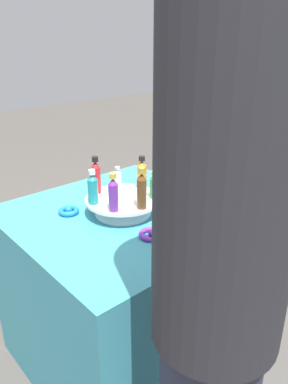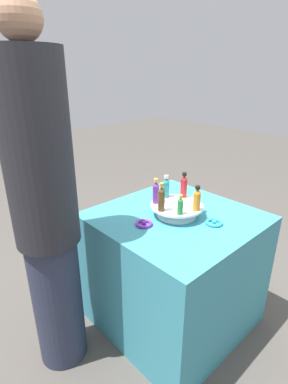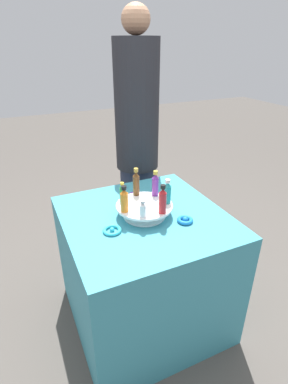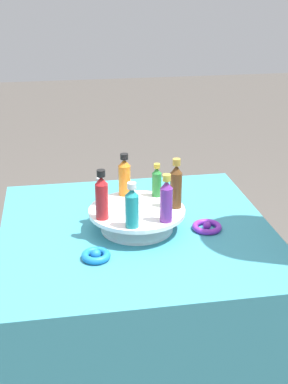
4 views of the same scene
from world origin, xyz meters
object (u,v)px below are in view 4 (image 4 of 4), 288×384
(display_stand, at_px, (137,217))
(bottle_clear, at_px, (100,192))
(bottle_orange, at_px, (125,176))
(ribbon_bow_purple, at_px, (207,227))
(bottle_purple, at_px, (166,200))
(bottle_teal, at_px, (132,207))
(ribbon_bow_teal, at_px, (107,201))
(bottle_red, at_px, (102,196))
(ribbon_bow_blue, at_px, (96,255))
(bottle_green, at_px, (157,181))
(bottle_brown, at_px, (176,185))

(display_stand, bearing_deg, bottle_clear, 61.54)
(bottle_orange, distance_m, ribbon_bow_purple, 0.30)
(bottle_purple, bearing_deg, bottle_teal, 100.11)
(ribbon_bow_teal, bearing_deg, bottle_red, 171.07)
(bottle_red, distance_m, ribbon_bow_blue, 0.17)
(bottle_green, distance_m, ribbon_bow_teal, 0.21)
(ribbon_bow_purple, bearing_deg, bottle_red, 91.03)
(bottle_purple, height_order, bottle_brown, bottle_brown)
(bottle_teal, relative_size, ribbon_bow_blue, 1.64)
(bottle_brown, xyz_separation_m, bottle_orange, (0.12, 0.14, -0.01))
(display_stand, relative_size, bottle_red, 1.96)
(bottle_purple, relative_size, bottle_green, 1.32)
(display_stand, bearing_deg, ribbon_bow_teal, 19.10)
(bottle_teal, distance_m, ribbon_bow_purple, 0.27)
(bottle_clear, relative_size, bottle_teal, 0.65)
(bottle_green, height_order, ribbon_bow_purple, bottle_green)
(ribbon_bow_teal, relative_size, ribbon_bow_purple, 1.00)
(bottle_green, relative_size, ribbon_bow_purple, 1.20)
(bottle_clear, bearing_deg, bottle_orange, -54.17)
(bottle_clear, bearing_deg, display_stand, -118.46)
(bottle_clear, xyz_separation_m, ribbon_bow_blue, (-0.21, 0.04, -0.09))
(bottle_purple, xyz_separation_m, bottle_brown, (0.09, -0.05, 0.01))
(bottle_brown, relative_size, ribbon_bow_purple, 1.71)
(bottle_red, bearing_deg, ribbon_bow_purple, -88.97)
(bottle_clear, distance_m, ribbon_bow_teal, 0.17)
(display_stand, height_order, bottle_teal, bottle_teal)
(bottle_brown, distance_m, ribbon_bow_teal, 0.30)
(bottle_purple, bearing_deg, bottle_green, -2.74)
(display_stand, bearing_deg, ribbon_bow_blue, 139.10)
(ribbon_bow_blue, bearing_deg, bottle_orange, -23.20)
(bottle_red, relative_size, bottle_brown, 0.96)
(display_stand, height_order, ribbon_bow_purple, display_stand)
(bottle_red, relative_size, bottle_purple, 1.05)
(bottle_red, bearing_deg, bottle_green, -54.17)
(display_stand, bearing_deg, ribbon_bow_purple, -100.90)
(display_stand, xyz_separation_m, bottle_red, (-0.05, 0.11, 0.09))
(bottle_brown, bearing_deg, bottle_green, 22.97)
(display_stand, height_order, bottle_green, bottle_green)
(display_stand, relative_size, bottle_clear, 3.40)
(bottle_brown, xyz_separation_m, bottle_green, (0.09, 0.04, -0.02))
(bottle_teal, bearing_deg, ribbon_bow_blue, 113.77)
(bottle_brown, xyz_separation_m, ribbon_bow_blue, (-0.15, 0.25, -0.12))
(display_stand, relative_size, bottle_orange, 2.12)
(display_stand, distance_m, ribbon_bow_purple, 0.21)
(bottle_green, distance_m, ribbon_bow_blue, 0.34)
(ribbon_bow_blue, distance_m, ribbon_bow_purple, 0.36)
(bottle_clear, bearing_deg, bottle_teal, -157.03)
(bottle_orange, relative_size, ribbon_bow_blue, 1.70)
(bottle_clear, relative_size, ribbon_bow_purple, 0.95)
(ribbon_bow_purple, bearing_deg, bottle_brown, 69.25)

